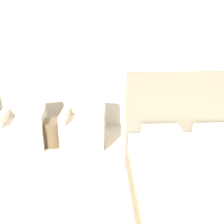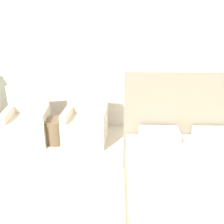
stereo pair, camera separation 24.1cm
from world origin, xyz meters
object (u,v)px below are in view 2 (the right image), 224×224
object	(u,v)px
side_table	(56,131)
armchair_near_window_right	(85,126)
bed	(204,202)
armchair_near_window_left	(27,126)

from	to	relation	value
side_table	armchair_near_window_right	bearing A→B (deg)	5.89
bed	armchair_near_window_right	world-z (taller)	bed
bed	armchair_near_window_left	bearing A→B (deg)	143.10
bed	side_table	world-z (taller)	bed
armchair_near_window_right	side_table	bearing A→B (deg)	-170.44
bed	armchair_near_window_right	distance (m)	2.29
armchair_near_window_right	side_table	world-z (taller)	armchair_near_window_right
bed	armchair_near_window_left	distance (m)	3.01
bed	side_table	bearing A→B (deg)	137.43
armchair_near_window_left	armchair_near_window_right	distance (m)	0.99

